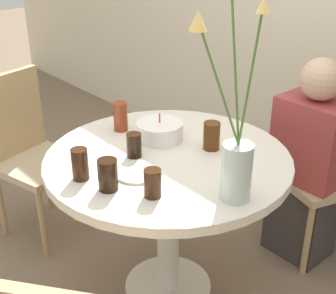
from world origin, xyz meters
TOP-DOWN VIEW (x-y plane):
  - ground_plane at (0.00, 0.00)m, footprint 16.00×16.00m
  - dining_table at (0.00, 0.00)m, footprint 1.04×1.04m
  - chair_near_front at (0.28, 0.88)m, footprint 0.50×0.50m
  - chair_right_flank at (-0.90, -0.23)m, footprint 0.49×0.49m
  - birthday_cake at (-0.15, 0.08)m, footprint 0.21×0.21m
  - flower_vase at (0.40, -0.05)m, footprint 0.18×0.21m
  - side_plate at (0.04, -0.19)m, footprint 0.19×0.19m
  - drink_glass_0 at (-0.07, -0.38)m, footprint 0.06×0.06m
  - drink_glass_1 at (0.21, -0.25)m, footprint 0.06×0.06m
  - drink_glass_2 at (0.07, 0.18)m, footprint 0.07×0.07m
  - drink_glass_3 at (-0.35, 0.01)m, footprint 0.07×0.07m
  - drink_glass_4 at (-0.09, -0.11)m, footprint 0.06×0.06m
  - drink_glass_5 at (0.06, -0.34)m, footprint 0.07×0.07m
  - person_guest at (0.24, 0.73)m, footprint 0.34×0.24m

SIDE VIEW (x-z plane):
  - ground_plane at x=0.00m, z-range 0.00..0.00m
  - person_guest at x=0.24m, z-range -0.03..1.04m
  - chair_near_front at x=0.28m, z-range 0.06..0.97m
  - chair_right_flank at x=-0.90m, z-range 0.06..0.97m
  - dining_table at x=0.00m, z-range 0.24..0.97m
  - side_plate at x=0.04m, z-range 0.73..0.74m
  - birthday_cake at x=-0.15m, z-range 0.71..0.84m
  - drink_glass_4 at x=-0.09m, z-range 0.73..0.84m
  - drink_glass_1 at x=0.21m, z-range 0.73..0.84m
  - drink_glass_5 at x=0.06m, z-range 0.73..0.85m
  - drink_glass_2 at x=0.07m, z-range 0.73..0.86m
  - drink_glass_0 at x=-0.07m, z-range 0.73..0.86m
  - drink_glass_3 at x=-0.35m, z-range 0.73..0.87m
  - flower_vase at x=0.40m, z-range 0.54..1.31m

